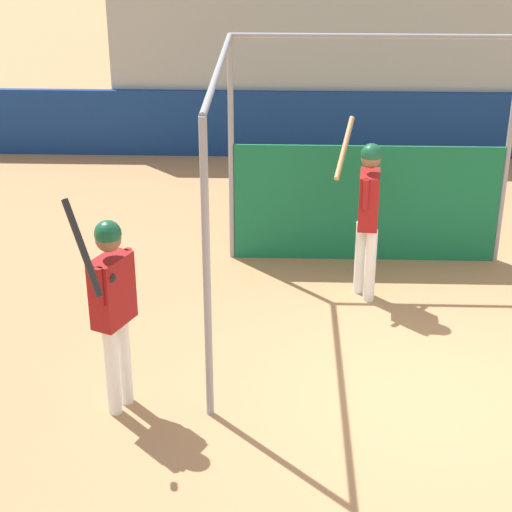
{
  "coord_description": "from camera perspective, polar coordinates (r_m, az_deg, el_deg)",
  "views": [
    {
      "loc": [
        -1.39,
        -6.96,
        4.66
      ],
      "look_at": [
        -1.66,
        0.9,
        1.04
      ],
      "focal_mm": 60.0,
      "sensor_mm": 36.0,
      "label": 1
    }
  ],
  "objects": [
    {
      "name": "ground_plane",
      "position": [
        8.49,
        11.19,
        -9.1
      ],
      "size": [
        60.0,
        60.0,
        0.0
      ],
      "primitive_type": "plane",
      "color": "#A8754C"
    },
    {
      "name": "outfield_wall",
      "position": [
        14.95,
        7.29,
        8.67
      ],
      "size": [
        24.0,
        0.12,
        1.14
      ],
      "color": "navy",
      "rests_on": "ground"
    },
    {
      "name": "player_batter",
      "position": [
        9.75,
        7.45,
        3.38
      ],
      "size": [
        0.54,
        0.91,
        2.01
      ],
      "rotation": [
        0.0,
        0.0,
        1.47
      ],
      "color": "white",
      "rests_on": "ground"
    },
    {
      "name": "batting_cage",
      "position": [
        10.14,
        7.76,
        4.86
      ],
      "size": [
        3.45,
        3.56,
        2.87
      ],
      "color": "gray",
      "rests_on": "ground"
    },
    {
      "name": "bleacher_section",
      "position": [
        16.36,
        6.96,
        13.09
      ],
      "size": [
        8.7,
        3.2,
        2.82
      ],
      "color": "#9E9E99",
      "rests_on": "ground"
    },
    {
      "name": "player_waiting",
      "position": [
        7.68,
        -9.56,
        -2.76
      ],
      "size": [
        0.54,
        0.78,
        2.15
      ],
      "rotation": [
        0.0,
        0.0,
        -2.0
      ],
      "color": "white",
      "rests_on": "ground"
    }
  ]
}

